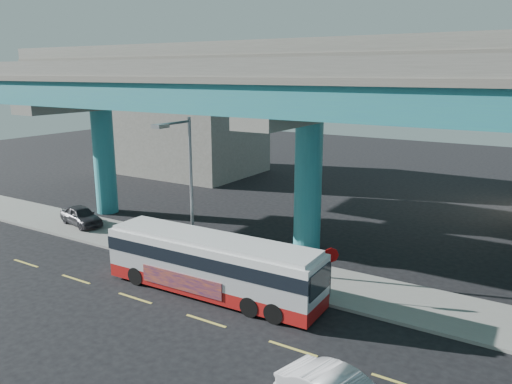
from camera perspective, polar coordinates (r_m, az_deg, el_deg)
The scene contains 9 objects.
ground at distance 21.37m, azimuth -5.24°, elevation -14.14°, with size 120.00×120.00×0.00m, color black.
sidewalk at distance 25.51m, azimuth 2.27°, elevation -9.14°, with size 70.00×4.00×0.15m, color gray.
lane_markings at distance 21.16m, azimuth -5.74°, elevation -14.44°, with size 58.00×0.12×0.01m.
viaduct at distance 26.75m, azimuth 6.35°, elevation 11.82°, with size 52.00×12.40×11.70m.
building_concrete at distance 50.45m, azimuth -7.22°, elevation 7.31°, with size 12.00×10.00×9.00m, color gray.
transit_bus at distance 22.89m, azimuth -5.07°, elevation -8.08°, with size 10.71×2.53×2.73m.
parked_car at distance 34.55m, azimuth -19.37°, elevation -2.57°, with size 3.89×2.24×1.25m, color #302F35.
street_lamp at distance 24.64m, azimuth -8.28°, elevation 2.19°, with size 0.50×2.49×7.64m.
stop_sign at distance 22.34m, azimuth 8.56°, elevation -7.91°, with size 0.58×0.44×2.32m.
Camera 1 is at (11.51, -15.03, 9.92)m, focal length 35.00 mm.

